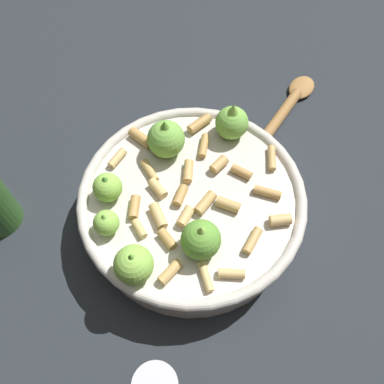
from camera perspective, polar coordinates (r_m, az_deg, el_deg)
name	(u,v)px	position (r m, az deg, el deg)	size (l,w,h in m)	color
ground_plane	(192,218)	(0.54, 0.00, -3.59)	(2.40, 2.40, 0.00)	#23282D
cooking_pan	(191,204)	(0.50, -0.20, -1.61)	(0.27, 0.27, 0.11)	beige
wooden_spoon	(275,124)	(0.63, 11.39, 9.22)	(0.19, 0.21, 0.02)	#9E703D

